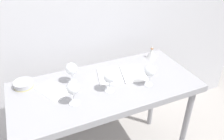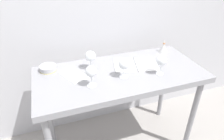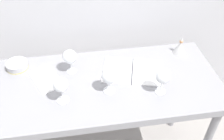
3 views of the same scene
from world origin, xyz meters
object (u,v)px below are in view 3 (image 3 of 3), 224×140
Objects in this scene: wine_glass_far_left at (70,57)px; decanter_funnel at (180,47)px; tasting_bowl at (17,65)px; wine_glass_near_center at (108,77)px; tasting_sheet_upper at (46,78)px; wine_glass_near_left at (60,85)px; open_notebook at (132,71)px; wine_glass_near_right at (163,77)px.

wine_glass_far_left is 0.77m from decanter_funnel.
decanter_funnel is at bearing 0.02° from tasting_bowl.
wine_glass_near_center is 0.42m from tasting_sheet_upper.
wine_glass_near_left reaches higher than open_notebook.
wine_glass_near_right reaches higher than decanter_funnel.
wine_glass_near_left is 1.01× the size of wine_glass_near_right.
wine_glass_near_left reaches higher than wine_glass_near_right.
wine_glass_far_left reaches higher than tasting_sheet_upper.
decanter_funnel is at bearing 6.74° from wine_glass_far_left.
tasting_sheet_upper is (-0.55, 0.02, -0.00)m from open_notebook.
wine_glass_near_center is 0.97× the size of wine_glass_near_right.
open_notebook is 3.01× the size of tasting_bowl.
tasting_bowl is 1.11m from decanter_funnel.
wine_glass_far_left is 0.99× the size of wine_glass_near_right.
wine_glass_near_left is 1.04× the size of wine_glass_near_center.
tasting_sheet_upper is 0.23m from tasting_bowl.
open_notebook is 3.28× the size of decanter_funnel.
decanter_funnel reaches higher than tasting_sheet_upper.
open_notebook is (0.39, -0.06, -0.11)m from wine_glass_far_left.
decanter_funnel reaches higher than tasting_bowl.
wine_glass_near_right is 1.27× the size of decanter_funnel.
decanter_funnel is at bearing 28.78° from wine_glass_near_center.
tasting_sheet_upper is at bearing -164.15° from wine_glass_far_left.
wine_glass_near_left is 0.46m from tasting_bowl.
wine_glass_near_center is 0.25m from open_notebook.
wine_glass_near_left reaches higher than wine_glass_near_center.
decanter_funnel is at bearing -17.01° from tasting_sheet_upper.
open_notebook is 0.55m from tasting_sheet_upper.
wine_glass_far_left is 0.38× the size of open_notebook.
wine_glass_near_left is 0.49m from open_notebook.
open_notebook is 1.70× the size of tasting_sheet_upper.
tasting_bowl is 1.09× the size of decanter_funnel.
decanter_funnel is (0.76, 0.09, -0.07)m from wine_glass_far_left.
wine_glass_near_right is 0.44m from decanter_funnel.
wine_glass_far_left reaches higher than tasting_bowl.
wine_glass_near_center reaches higher than tasting_bowl.
decanter_funnel is at bearing 22.47° from wine_glass_near_left.
open_notebook is at bearing -11.75° from tasting_bowl.
wine_glass_near_center is at bearing 169.93° from wine_glass_near_right.
tasting_sheet_upper is at bearing -167.19° from open_notebook.
wine_glass_near_center reaches higher than decanter_funnel.
wine_glass_near_center is at bearing -151.22° from decanter_funnel.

